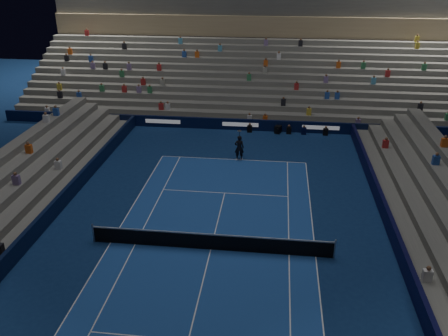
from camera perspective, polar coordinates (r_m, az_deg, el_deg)
ground at (r=24.80m, az=-1.65°, el=-10.04°), size 90.00×90.00×0.00m
court_surface at (r=24.80m, az=-1.65°, el=-10.03°), size 10.97×23.77×0.01m
sponsor_barrier_far at (r=41.07m, az=2.05°, el=5.40°), size 44.00×0.25×1.00m
sponsor_barrier_east at (r=25.21m, az=21.08°, el=-9.93°), size 0.25×37.00×1.00m
sponsor_barrier_west at (r=27.47m, az=-22.28°, el=-7.09°), size 0.25×37.00×1.00m
grandstand_main at (r=49.30m, az=3.05°, el=12.18°), size 44.00×15.20×11.20m
tennis_net at (r=24.51m, az=-1.66°, el=-9.07°), size 12.90×0.10×1.10m
tennis_player at (r=34.72m, az=1.89°, el=2.50°), size 0.73×0.49×1.96m
broadcast_camera at (r=40.60m, az=6.68°, el=4.76°), size 0.66×1.03×0.65m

